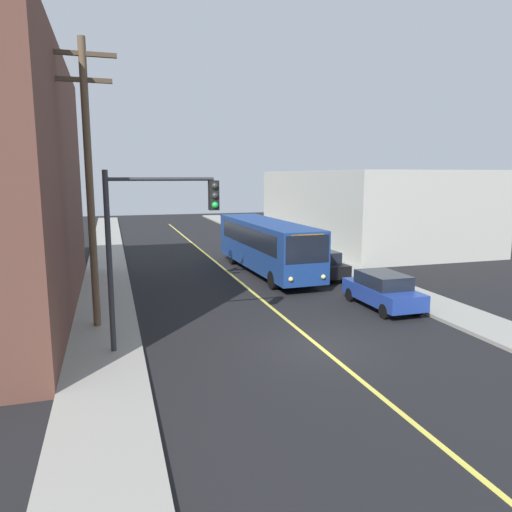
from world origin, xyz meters
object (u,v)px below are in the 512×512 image
object	(u,v)px
parked_car_blue	(383,290)
utility_pole_near	(89,174)
parked_car_black	(320,263)
fire_hydrant	(389,280)
city_bus	(266,244)
traffic_signal_left_corner	(156,226)
parked_car_green	(280,247)

from	to	relation	value
parked_car_blue	utility_pole_near	world-z (taller)	utility_pole_near
parked_car_black	fire_hydrant	distance (m)	4.68
city_bus	utility_pole_near	size ratio (longest dim) A/B	1.14
parked_car_blue	fire_hydrant	bearing A→B (deg)	52.90
traffic_signal_left_corner	parked_car_black	bearing A→B (deg)	42.68
city_bus	utility_pole_near	distance (m)	13.62
city_bus	parked_car_black	xyz separation A→B (m)	(2.60, -2.21, -0.98)
traffic_signal_left_corner	fire_hydrant	size ratio (longest dim) A/B	7.14
parked_car_black	parked_car_green	bearing A→B (deg)	90.31
parked_car_green	utility_pole_near	distance (m)	18.79
parked_car_blue	parked_car_green	bearing A→B (deg)	90.17
city_bus	fire_hydrant	xyz separation A→B (m)	(4.65, -6.41, -1.23)
parked_car_black	fire_hydrant	size ratio (longest dim) A/B	5.30
parked_car_blue	parked_car_green	size ratio (longest dim) A/B	1.00
parked_car_blue	utility_pole_near	bearing A→B (deg)	177.37
parked_car_black	traffic_signal_left_corner	bearing A→B (deg)	-137.32
utility_pole_near	traffic_signal_left_corner	xyz separation A→B (m)	(2.13, -3.08, -1.72)
parked_car_green	traffic_signal_left_corner	world-z (taller)	traffic_signal_left_corner
fire_hydrant	traffic_signal_left_corner	bearing A→B (deg)	-156.96
parked_car_green	utility_pole_near	xyz separation A→B (m)	(-12.31, -13.22, 5.19)
fire_hydrant	city_bus	bearing A→B (deg)	125.96
parked_car_blue	parked_car_black	size ratio (longest dim) A/B	0.99
utility_pole_near	parked_car_blue	bearing A→B (deg)	-2.63
parked_car_black	traffic_signal_left_corner	world-z (taller)	traffic_signal_left_corner
parked_car_blue	parked_car_black	bearing A→B (deg)	90.03
city_bus	parked_car_blue	distance (m)	9.53
traffic_signal_left_corner	utility_pole_near	bearing A→B (deg)	124.67
utility_pole_near	fire_hydrant	world-z (taller)	utility_pole_near
parked_car_black	utility_pole_near	size ratio (longest dim) A/B	0.42
city_bus	traffic_signal_left_corner	size ratio (longest dim) A/B	2.04
city_bus	traffic_signal_left_corner	xyz separation A→B (m)	(-7.61, -11.63, 2.49)
city_bus	parked_car_black	size ratio (longest dim) A/B	2.75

